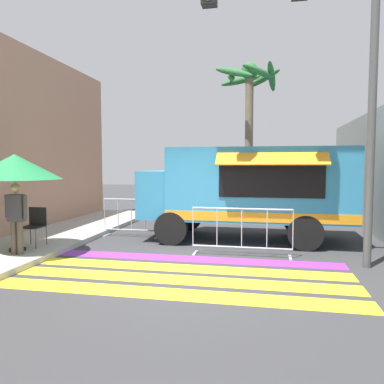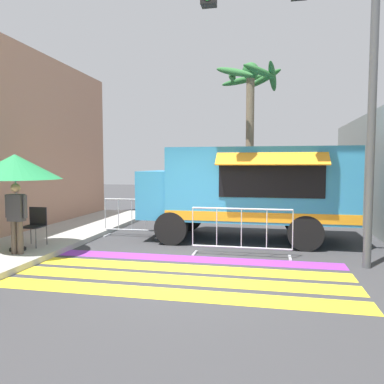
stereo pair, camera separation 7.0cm
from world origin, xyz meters
TOP-DOWN VIEW (x-y plane):
  - ground_plane at (0.00, 0.00)m, footprint 60.00×60.00m
  - crosswalk_painted at (0.00, -0.24)m, footprint 6.40×2.84m
  - food_truck at (0.93, 3.32)m, footprint 5.63×2.79m
  - traffic_signal_pole at (2.27, 0.93)m, footprint 4.26×0.29m
  - patio_umbrella at (-4.01, 0.37)m, footprint 2.04×2.04m
  - folding_chair at (-3.94, 0.94)m, footprint 0.46×0.46m
  - vendor_person at (-3.80, 0.07)m, footprint 0.53×0.21m
  - barricade_front at (1.01, 1.40)m, footprint 2.30×0.44m
  - barricade_side at (-2.28, 3.09)m, footprint 1.68×0.44m
  - palm_tree at (0.91, 6.69)m, footprint 2.45×2.53m

SIDE VIEW (x-z plane):
  - ground_plane at x=0.00m, z-range 0.00..0.00m
  - crosswalk_painted at x=0.00m, z-range 0.00..0.01m
  - barricade_side at x=-2.28m, z-range -0.02..1.09m
  - barricade_front at x=1.01m, z-range 0.00..1.11m
  - folding_chair at x=-3.94m, z-range 0.23..1.15m
  - vendor_person at x=-3.80m, z-range 0.23..1.78m
  - food_truck at x=0.93m, z-range 0.23..2.77m
  - patio_umbrella at x=-4.01m, z-range 0.94..3.14m
  - palm_tree at x=0.91m, z-range 1.44..7.17m
  - traffic_signal_pole at x=2.27m, z-range 1.48..8.22m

